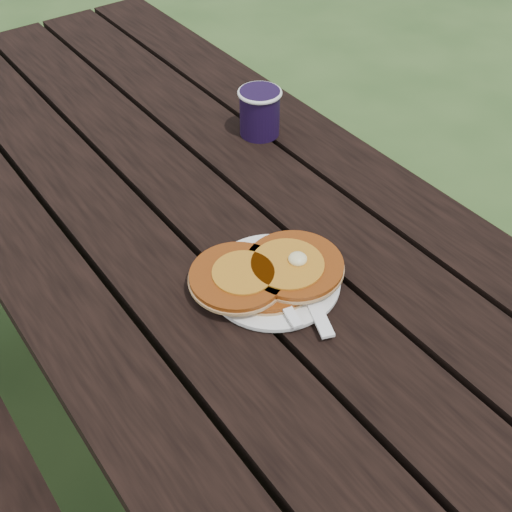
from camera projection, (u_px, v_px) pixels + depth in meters
ground at (214, 426)px, 1.67m from camera, size 60.00×60.00×0.00m
picnic_table at (207, 335)px, 1.42m from camera, size 1.36×1.80×0.75m
plate at (273, 281)px, 1.00m from camera, size 0.21×0.21×0.01m
pancake_stack at (268, 272)px, 0.99m from camera, size 0.24×0.18×0.04m
knife at (308, 293)px, 0.97m from camera, size 0.08×0.18×0.00m
fork at (282, 301)px, 0.95m from camera, size 0.07×0.16×0.01m
coffee_cup at (260, 110)px, 1.28m from camera, size 0.09×0.09×0.10m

